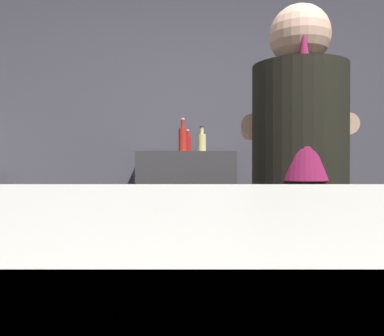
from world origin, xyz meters
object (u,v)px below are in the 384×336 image
object	(u,v)px
chefs_knife	(338,205)
bottle_vinegar	(188,143)
bartender	(300,199)
bottle_hot_sauce	(183,138)
mixing_bowl	(220,198)
bottle_soy	(202,142)

from	to	relation	value
chefs_knife	bottle_vinegar	world-z (taller)	bottle_vinegar
bartender	chefs_knife	bearing A→B (deg)	-27.65
chefs_knife	bottle_hot_sauce	size ratio (longest dim) A/B	0.94
chefs_knife	bottle_vinegar	distance (m)	1.61
bartender	mixing_bowl	world-z (taller)	bartender
mixing_bowl	bottle_vinegar	size ratio (longest dim) A/B	1.15
bartender	chefs_knife	distance (m)	0.50
bottle_soy	bottle_hot_sauce	size ratio (longest dim) A/B	0.76
chefs_knife	bottle_vinegar	xyz separation A→B (m)	(-0.70, 1.41, 0.36)
chefs_knife	bottle_hot_sauce	distance (m)	1.52
bartender	bottle_hot_sauce	bearing A→B (deg)	22.34
bartender	bottle_hot_sauce	distance (m)	1.77
bartender	bottle_vinegar	distance (m)	1.88
bartender	mixing_bowl	distance (m)	0.60
mixing_bowl	bottle_hot_sauce	bearing A→B (deg)	100.30
mixing_bowl	chefs_knife	bearing A→B (deg)	-14.11
bartender	bottle_soy	bearing A→B (deg)	17.69
chefs_knife	bottle_hot_sauce	bearing A→B (deg)	120.66
bartender	bottle_soy	distance (m)	1.71
bartender	bottle_soy	size ratio (longest dim) A/B	8.62
bartender	bottle_vinegar	xyz separation A→B (m)	(-0.42, 1.81, 0.29)
mixing_bowl	chefs_knife	distance (m)	0.55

